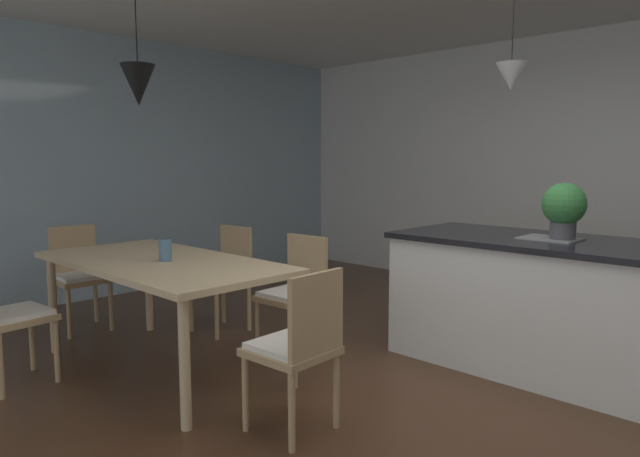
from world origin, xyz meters
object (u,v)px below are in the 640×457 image
(potted_plant_on_island, at_px, (564,208))
(vase_on_dining_table, at_px, (165,250))
(kitchen_island, at_px, (567,307))
(dining_table, at_px, (161,269))
(chair_near_left, at_px, (6,313))
(chair_kitchen_end, at_px, (298,345))
(chair_far_left, at_px, (224,274))
(chair_window_end, at_px, (79,274))
(chair_far_right, at_px, (295,291))

(potted_plant_on_island, xyz_separation_m, vase_on_dining_table, (-1.89, -1.81, -0.29))
(kitchen_island, bearing_deg, dining_table, -138.28)
(chair_near_left, xyz_separation_m, chair_kitchen_end, (1.76, 0.84, 0.00))
(dining_table, bearing_deg, chair_far_left, 117.35)
(kitchen_island, bearing_deg, chair_window_end, -151.79)
(dining_table, bearing_deg, potted_plant_on_island, 42.46)
(chair_far_left, bearing_deg, chair_near_left, -89.77)
(chair_far_left, relative_size, chair_far_right, 1.00)
(potted_plant_on_island, bearing_deg, vase_on_dining_table, -136.28)
(chair_far_left, bearing_deg, chair_far_right, -0.00)
(chair_far_left, height_order, chair_near_left, same)
(dining_table, xyz_separation_m, chair_kitchen_end, (1.33, 0.00, -0.22))
(dining_table, relative_size, chair_window_end, 2.21)
(chair_far_right, height_order, potted_plant_on_island, potted_plant_on_island)
(dining_table, xyz_separation_m, chair_far_left, (-0.43, 0.84, -0.22))
(chair_far_right, bearing_deg, vase_on_dining_table, -112.62)
(chair_near_left, bearing_deg, kitchen_island, 47.17)
(chair_window_end, distance_m, chair_far_right, 1.95)
(kitchen_island, distance_m, potted_plant_on_island, 0.66)
(chair_window_end, relative_size, vase_on_dining_table, 6.03)
(potted_plant_on_island, bearing_deg, chair_window_end, -151.41)
(chair_far_right, height_order, kitchen_island, kitchen_island)
(chair_near_left, relative_size, kitchen_island, 0.38)
(chair_near_left, xyz_separation_m, chair_far_right, (0.86, 1.68, 0.00))
(dining_table, xyz_separation_m, potted_plant_on_island, (1.97, 1.80, 0.42))
(chair_kitchen_end, xyz_separation_m, kitchen_island, (0.69, 1.80, -0.01))
(chair_window_end, distance_m, vase_on_dining_table, 1.45)
(chair_window_end, bearing_deg, kitchen_island, 28.21)
(chair_window_end, xyz_separation_m, potted_plant_on_island, (3.30, 1.80, 0.64))
(chair_far_left, relative_size, vase_on_dining_table, 6.03)
(dining_table, bearing_deg, kitchen_island, 41.72)
(chair_far_left, height_order, vase_on_dining_table, vase_on_dining_table)
(chair_far_left, distance_m, chair_near_left, 1.68)
(chair_near_left, distance_m, chair_far_right, 1.89)
(chair_far_right, height_order, chair_kitchen_end, same)
(chair_kitchen_end, bearing_deg, kitchen_island, 69.02)
(chair_near_left, xyz_separation_m, kitchen_island, (2.45, 2.64, -0.01))
(dining_table, xyz_separation_m, kitchen_island, (2.02, 1.80, -0.23))
(chair_window_end, relative_size, potted_plant_on_island, 2.29)
(chair_far_left, bearing_deg, chair_window_end, -137.00)
(vase_on_dining_table, bearing_deg, chair_near_left, -121.23)
(dining_table, distance_m, chair_far_left, 0.97)
(chair_near_left, relative_size, potted_plant_on_island, 2.29)
(chair_kitchen_end, height_order, vase_on_dining_table, vase_on_dining_table)
(chair_near_left, bearing_deg, chair_far_left, 90.23)
(dining_table, bearing_deg, chair_near_left, -117.00)
(chair_far_left, distance_m, chair_far_right, 0.86)
(chair_kitchen_end, xyz_separation_m, potted_plant_on_island, (0.64, 1.80, 0.64))
(dining_table, distance_m, chair_window_end, 1.35)
(chair_near_left, relative_size, chair_far_right, 1.00)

